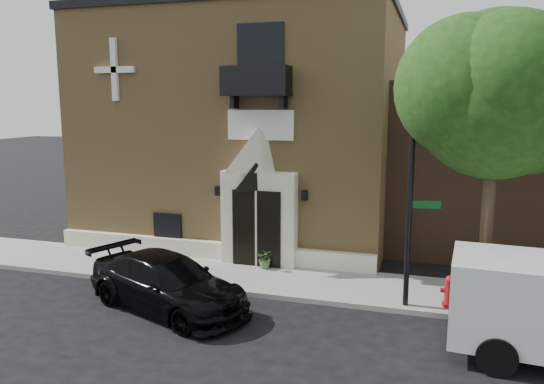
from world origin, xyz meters
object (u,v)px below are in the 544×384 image
(street_sign, at_px, (410,207))
(fire_hydrant, at_px, (450,291))
(black_sedan, at_px, (167,283))
(dumpster, at_px, (523,295))

(street_sign, relative_size, fire_hydrant, 6.20)
(black_sedan, distance_m, dumpster, 9.43)
(black_sedan, bearing_deg, street_sign, -51.87)
(black_sedan, height_order, dumpster, black_sedan)
(black_sedan, distance_m, street_sign, 6.92)
(fire_hydrant, bearing_deg, dumpster, -4.08)
(dumpster, bearing_deg, fire_hydrant, 160.01)
(street_sign, distance_m, dumpster, 3.64)
(dumpster, bearing_deg, black_sedan, 176.12)
(black_sedan, xyz_separation_m, street_sign, (6.30, 1.88, 2.15))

